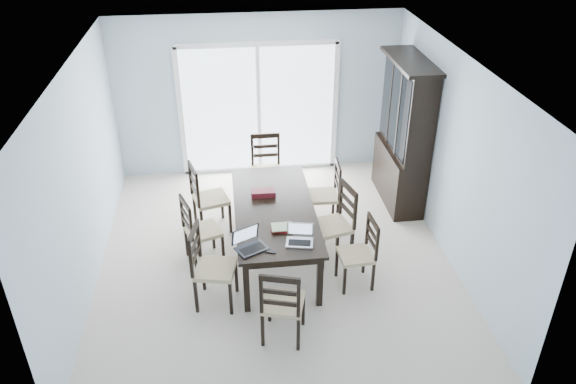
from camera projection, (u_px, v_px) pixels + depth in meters
name	position (u px, v px, depth m)	size (l,w,h in m)	color
floor	(275.00, 256.00, 7.42)	(5.00, 5.00, 0.00)	beige
ceiling	(272.00, 64.00, 6.11)	(5.00, 5.00, 0.00)	white
back_wall	(258.00, 96.00, 8.90)	(4.50, 0.02, 2.60)	#ADC1CE
wall_left	(82.00, 180.00, 6.53)	(0.02, 5.00, 2.60)	#ADC1CE
wall_right	(453.00, 159.00, 6.99)	(0.02, 5.00, 2.60)	#ADC1CE
balcony	(256.00, 146.00, 10.44)	(4.50, 2.00, 0.10)	gray
railing	(252.00, 96.00, 11.00)	(4.50, 0.06, 1.10)	#99999E
dining_table	(274.00, 213.00, 7.08)	(1.00, 2.20, 0.75)	black
china_hutch	(404.00, 135.00, 8.16)	(0.50, 1.38, 2.20)	black
sliding_door	(259.00, 109.00, 8.99)	(2.52, 0.05, 2.18)	silver
chair_left_near	(206.00, 259.00, 6.34)	(0.53, 0.52, 1.17)	black
chair_left_mid	(195.00, 224.00, 7.03)	(0.53, 0.53, 1.09)	black
chair_left_far	(203.00, 191.00, 7.64)	(0.56, 0.55, 1.18)	black
chair_right_near	(363.00, 246.00, 6.68)	(0.43, 0.42, 1.04)	black
chair_right_mid	(339.00, 215.00, 7.11)	(0.56, 0.55, 1.20)	black
chair_right_far	(330.00, 187.00, 7.83)	(0.44, 0.43, 1.09)	black
chair_end_near	(282.00, 299.00, 5.80)	(0.53, 0.53, 1.12)	black
chair_end_far	(266.00, 161.00, 8.44)	(0.44, 0.46, 1.18)	black
laptop_dark	(252.00, 245.00, 6.25)	(0.41, 0.37, 0.23)	black
laptop_silver	(300.00, 240.00, 6.36)	(0.34, 0.27, 0.21)	#B4B4B7
book_stack	(281.00, 228.00, 6.61)	(0.26, 0.20, 0.04)	maroon
cell_phone	(271.00, 252.00, 6.23)	(0.12, 0.05, 0.01)	black
game_box	(263.00, 193.00, 7.28)	(0.31, 0.16, 0.08)	#531017
hot_tub	(218.00, 122.00, 10.08)	(1.98, 1.81, 0.94)	maroon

